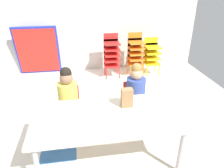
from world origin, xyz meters
TOP-DOWN VIEW (x-y plane):
  - ground_plane at (-0.00, -0.00)m, footprint 5.25×4.54m
  - back_wall at (0.00, 2.27)m, footprint 5.25×0.10m
  - craft_table at (0.14, -0.66)m, footprint 1.60×0.80m
  - seated_child_near_camera at (-0.30, -0.03)m, footprint 0.34×0.34m
  - seated_child_middle_seat at (0.62, -0.03)m, footprint 0.33×0.33m
  - kid_chair_red_stack at (0.56, 1.73)m, footprint 0.32×0.30m
  - kid_chair_orange_stack at (1.09, 1.73)m, footprint 0.32×0.30m
  - kid_chair_yellow_stack at (1.46, 1.73)m, footprint 0.32×0.30m
  - folded_activity_table at (-1.00, 2.07)m, footprint 0.90×0.29m
  - paper_bag_brown at (0.38, -0.50)m, footprint 0.13×0.09m
  - paper_plate_near_edge at (-0.27, -0.71)m, footprint 0.18×0.18m
  - paper_plate_center_table at (0.36, -0.83)m, footprint 0.18×0.18m
  - donut_powdered_on_plate at (-0.27, -0.71)m, footprint 0.11×0.11m

SIDE VIEW (x-z plane):
  - ground_plane at x=0.00m, z-range -0.02..0.00m
  - kid_chair_yellow_stack at x=1.46m, z-range 0.06..0.86m
  - kid_chair_red_stack at x=0.56m, z-range 0.06..0.98m
  - kid_chair_orange_stack at x=1.09m, z-range 0.06..0.98m
  - craft_table at x=0.14m, z-range 0.24..0.83m
  - folded_activity_table at x=-1.00m, z-range -0.01..1.08m
  - seated_child_near_camera at x=-0.30m, z-range 0.10..1.01m
  - seated_child_middle_seat at x=0.62m, z-range 0.10..1.01m
  - paper_plate_near_edge at x=-0.27m, z-range 0.59..0.59m
  - paper_plate_center_table at x=0.36m, z-range 0.59..0.59m
  - donut_powdered_on_plate at x=-0.27m, z-range 0.59..0.63m
  - paper_bag_brown at x=0.38m, z-range 0.59..0.81m
  - back_wall at x=0.00m, z-range 0.00..2.61m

